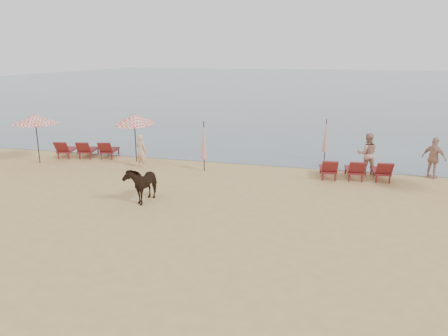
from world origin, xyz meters
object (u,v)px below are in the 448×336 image
object	(u,v)px
umbrella_open_left_a	(35,119)
beachgoer_right_a	(367,154)
lounger_cluster_left	(87,149)
beachgoer_right_b	(434,158)
umbrella_closed_left	(204,141)
cow	(142,183)
beachgoer_left	(141,151)
umbrella_open_left_b	(134,119)
umbrella_closed_right	(326,136)
lounger_cluster_right	(355,170)

from	to	relation	value
umbrella_open_left_a	beachgoer_right_a	world-z (taller)	umbrella_open_left_a
lounger_cluster_left	beachgoer_right_b	size ratio (longest dim) A/B	1.78
umbrella_closed_left	beachgoer_right_b	bearing A→B (deg)	8.42
cow	beachgoer_left	distance (m)	5.24
umbrella_open_left_a	beachgoer_left	world-z (taller)	umbrella_open_left_a
umbrella_open_left_b	umbrella_closed_right	size ratio (longest dim) A/B	1.14
umbrella_closed_left	cow	distance (m)	5.03
lounger_cluster_left	umbrella_open_left_b	bearing A→B (deg)	-14.39
lounger_cluster_right	umbrella_open_left_b	world-z (taller)	umbrella_open_left_b
umbrella_open_left_b	beachgoer_left	xyz separation A→B (m)	(0.82, -1.04, -1.42)
lounger_cluster_left	umbrella_closed_left	size ratio (longest dim) A/B	1.39
lounger_cluster_left	beachgoer_right_a	world-z (taller)	beachgoer_right_a
lounger_cluster_right	cow	bearing A→B (deg)	-153.67
lounger_cluster_left	umbrella_open_left_a	xyz separation A→B (m)	(-1.76, -1.72, 1.83)
lounger_cluster_left	umbrella_closed_left	distance (m)	7.18
cow	umbrella_closed_right	bearing A→B (deg)	53.73
lounger_cluster_right	lounger_cluster_left	bearing A→B (deg)	170.68
umbrella_open_left_a	umbrella_closed_left	xyz separation A→B (m)	(8.81, 0.78, -0.80)
lounger_cluster_left	umbrella_open_left_a	world-z (taller)	umbrella_open_left_a
lounger_cluster_right	beachgoer_right_b	xyz separation A→B (m)	(3.44, 1.15, 0.49)
lounger_cluster_right	umbrella_closed_left	size ratio (longest dim) A/B	1.32
umbrella_closed_left	beachgoer_right_b	world-z (taller)	umbrella_closed_left
lounger_cluster_right	umbrella_closed_right	distance (m)	3.48
beachgoer_right_a	beachgoer_right_b	world-z (taller)	beachgoer_right_a
lounger_cluster_left	lounger_cluster_right	distance (m)	14.10
umbrella_open_left_b	umbrella_closed_left	bearing A→B (deg)	-25.28
lounger_cluster_left	beachgoer_left	bearing A→B (deg)	-29.33
beachgoer_left	lounger_cluster_right	bearing A→B (deg)	-158.90
lounger_cluster_left	umbrella_closed_left	xyz separation A→B (m)	(7.05, -0.93, 1.03)
lounger_cluster_right	cow	size ratio (longest dim) A/B	1.91
beachgoer_right_b	lounger_cluster_right	bearing A→B (deg)	54.41
beachgoer_left	cow	bearing A→B (deg)	134.11
umbrella_open_left_b	beachgoer_right_b	distance (m)	14.63
beachgoer_left	umbrella_closed_right	bearing A→B (deg)	-139.98
beachgoer_left	beachgoer_right_b	xyz separation A→B (m)	(13.73, 1.73, 0.11)
cow	beachgoer_right_a	xyz separation A→B (m)	(8.52, 6.37, 0.27)
umbrella_closed_right	beachgoer_right_a	world-z (taller)	umbrella_closed_right
umbrella_open_left_a	cow	distance (m)	9.01
umbrella_open_left_b	beachgoer_right_a	xyz separation A→B (m)	(11.65, 0.63, -1.27)
lounger_cluster_right	umbrella_open_left_b	xyz separation A→B (m)	(-11.12, 0.47, 1.80)
lounger_cluster_right	umbrella_closed_left	bearing A→B (deg)	176.10
beachgoer_right_a	beachgoer_right_b	distance (m)	2.90
umbrella_open_left_b	umbrella_open_left_a	bearing A→B (deg)	-174.10
beachgoer_left	beachgoer_right_a	size ratio (longest dim) A/B	0.85
umbrella_closed_left	beachgoer_right_a	bearing A→B (deg)	11.14
lounger_cluster_left	umbrella_open_left_b	xyz separation A→B (m)	(2.98, -0.07, 1.79)
umbrella_open_left_b	cow	world-z (taller)	umbrella_open_left_b
lounger_cluster_left	umbrella_closed_right	world-z (taller)	umbrella_closed_right
lounger_cluster_right	umbrella_open_left_b	size ratio (longest dim) A/B	1.23
umbrella_open_left_a	umbrella_closed_right	xyz separation A→B (m)	(14.36, 4.19, -0.89)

